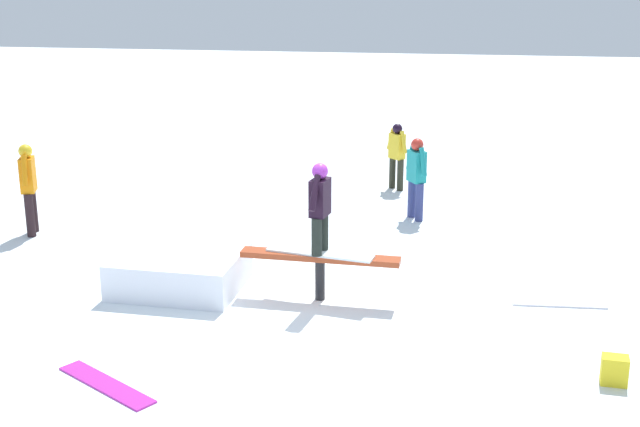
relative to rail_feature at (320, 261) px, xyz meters
name	(u,v)px	position (x,y,z in m)	size (l,w,h in m)	color
ground_plane	(320,299)	(0.00, 0.00, -0.58)	(60.00, 60.00, 0.00)	white
rail_feature	(320,261)	(0.00, 0.00, 0.00)	(2.29, 0.42, 0.68)	black
snow_kicker_ramp	(180,271)	(-2.10, 0.13, -0.31)	(1.80, 1.50, 0.54)	white
main_rider_on_rail	(320,210)	(0.00, 0.00, 0.75)	(1.57, 0.78, 1.32)	white
bystander_teal	(416,174)	(1.19, 4.09, 0.27)	(0.44, 0.63, 1.52)	navy
bystander_yellow	(397,153)	(0.72, 6.12, 0.20)	(0.48, 0.48, 1.38)	#282A1D
bystander_orange	(29,184)	(-5.40, 2.26, 0.32)	(0.31, 0.67, 1.60)	black
loose_snowboard_white	(559,303)	(3.37, 0.30, -0.56)	(1.31, 0.28, 0.02)	silver
loose_snowboard_magenta	(106,385)	(-2.07, -2.93, -0.56)	(1.51, 0.28, 0.02)	#BF28A5
backpack_on_snow	(615,370)	(3.72, -2.05, -0.41)	(0.30, 0.22, 0.34)	yellow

